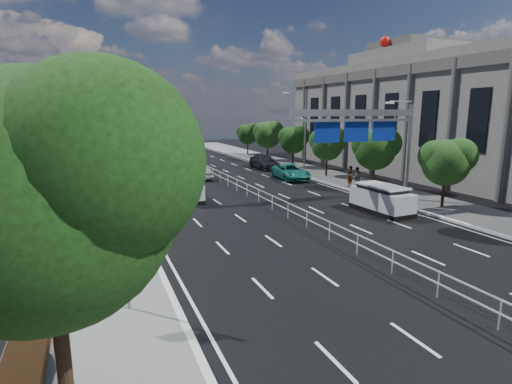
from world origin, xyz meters
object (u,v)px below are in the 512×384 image
toilet_sign (110,230)px  parked_car_dark (264,162)px  pedestrian_a (350,176)px  red_bus (134,145)px  pedestrian_b (356,177)px  parked_car_teal (291,172)px  near_car_dark (138,148)px  white_minivan (187,189)px  silver_minivan (381,199)px  near_car_silver (203,172)px  overhead_gantry (367,127)px

toilet_sign → parked_car_dark: 35.36m
parked_car_dark → pedestrian_a: 14.42m
red_bus → parked_car_dark: size_ratio=2.20×
red_bus → pedestrian_b: bearing=-65.0°
pedestrian_a → pedestrian_b: (0.43, -0.40, -0.04)m
toilet_sign → parked_car_teal: bearing=50.7°
near_car_dark → pedestrian_a: bearing=107.1°
white_minivan → near_car_dark: white_minivan is taller
white_minivan → red_bus: size_ratio=0.33×
pedestrian_a → pedestrian_b: pedestrian_a is taller
red_bus → pedestrian_b: size_ratio=6.78×
toilet_sign → parked_car_teal: toilet_sign is taller
white_minivan → parked_car_dark: white_minivan is taller
red_bus → near_car_dark: bearing=79.5°
silver_minivan → white_minivan: bearing=140.0°
silver_minivan → pedestrian_a: size_ratio=2.45×
near_car_dark → pedestrian_b: pedestrian_b is taller
red_bus → pedestrian_a: (15.03, -31.32, -0.81)m
toilet_sign → near_car_silver: 27.70m
near_car_silver → silver_minivan: size_ratio=0.89×
near_car_silver → pedestrian_b: pedestrian_b is taller
white_minivan → parked_car_dark: 18.38m
silver_minivan → parked_car_dark: bearing=84.7°
parked_car_dark → pedestrian_a: (1.96, -14.29, 0.27)m
pedestrian_b → white_minivan: bearing=12.3°
pedestrian_b → toilet_sign: bearing=52.7°
overhead_gantry → silver_minivan: 5.22m
overhead_gantry → pedestrian_a: size_ratio=5.48×
red_bus → near_car_dark: red_bus is taller
near_car_silver → near_car_dark: bearing=-80.5°
pedestrian_a → near_car_silver: bearing=-74.5°
overhead_gantry → red_bus: (-12.17, 36.97, -3.73)m
toilet_sign → red_bus: 47.36m
red_bus → near_car_dark: size_ratio=2.93×
near_car_dark → toilet_sign: bearing=81.5°
near_car_silver → near_car_dark: (-2.91, 30.41, -0.01)m
pedestrian_b → parked_car_teal: bearing=-49.3°
near_car_silver → parked_car_dark: size_ratio=0.74×
parked_car_teal → pedestrian_a: bearing=-63.8°
red_bus → parked_car_teal: bearing=-64.5°
near_car_silver → pedestrian_a: (10.60, -10.04, 0.38)m
white_minivan → red_bus: (-0.67, 30.59, 1.03)m
silver_minivan → near_car_silver: bearing=110.3°
overhead_gantry → red_bus: size_ratio=0.84×
overhead_gantry → parked_car_dark: (0.90, 19.95, -4.81)m
near_car_dark → silver_minivan: 49.51m
white_minivan → silver_minivan: silver_minivan is taller
near_car_silver → parked_car_teal: size_ratio=0.75×
overhead_gantry → near_car_dark: size_ratio=2.48×
near_car_silver → pedestrian_b: 15.18m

